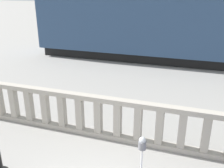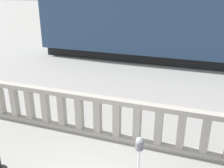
% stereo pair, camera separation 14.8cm
% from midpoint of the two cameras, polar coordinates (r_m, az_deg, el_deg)
% --- Properties ---
extents(balustrade, '(16.71, 0.24, 1.27)m').
position_cam_midpoint_polar(balustrade, '(7.02, 3.01, -8.54)').
color(balustrade, '#ADA599').
rests_on(balustrade, ground).
extents(parking_meter, '(0.17, 0.17, 1.30)m').
position_cam_midpoint_polar(parking_meter, '(5.29, 6.08, -14.35)').
color(parking_meter, silver).
rests_on(parking_meter, ground).
extents(train_near, '(19.48, 2.70, 4.45)m').
position_cam_midpoint_polar(train_near, '(15.03, 20.08, 11.76)').
color(train_near, black).
rests_on(train_near, ground).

